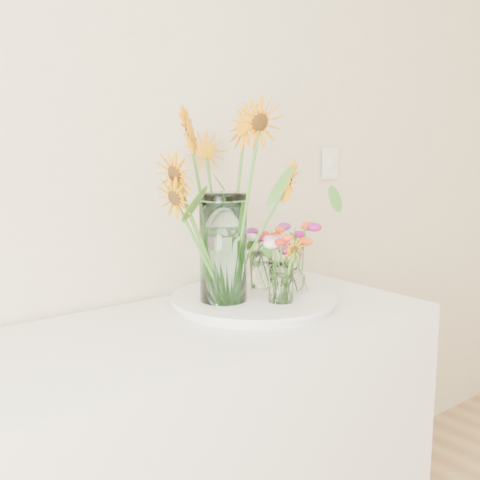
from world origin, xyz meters
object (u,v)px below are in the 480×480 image
(tray, at_px, (254,301))
(small_vase_a, at_px, (281,283))
(mason_jar, at_px, (223,248))
(small_vase_c, at_px, (262,270))
(small_vase_b, at_px, (292,272))
(counter, at_px, (195,478))

(tray, xyz_separation_m, small_vase_a, (0.02, -0.10, 0.07))
(tray, xyz_separation_m, mason_jar, (-0.10, 0.02, 0.17))
(mason_jar, bearing_deg, small_vase_c, 14.89)
(small_vase_b, xyz_separation_m, small_vase_c, (-0.05, 0.08, -0.00))
(counter, xyz_separation_m, tray, (0.25, 0.04, 0.46))
(counter, height_order, small_vase_c, small_vase_c)
(mason_jar, relative_size, small_vase_a, 2.60)
(tray, xyz_separation_m, small_vase_b, (0.14, -0.02, 0.07))
(tray, relative_size, small_vase_c, 3.88)
(tray, distance_m, mason_jar, 0.20)
(tray, height_order, mason_jar, mason_jar)
(small_vase_a, bearing_deg, mason_jar, 135.97)
(small_vase_a, height_order, small_vase_b, small_vase_b)
(tray, bearing_deg, counter, -170.32)
(mason_jar, bearing_deg, tray, -8.93)
(tray, height_order, small_vase_c, small_vase_c)
(mason_jar, bearing_deg, small_vase_a, -44.03)
(counter, height_order, mason_jar, mason_jar)
(small_vase_a, distance_m, small_vase_b, 0.15)
(counter, xyz_separation_m, mason_jar, (0.15, 0.06, 0.63))
(small_vase_b, bearing_deg, small_vase_c, 123.70)
(mason_jar, distance_m, small_vase_b, 0.26)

